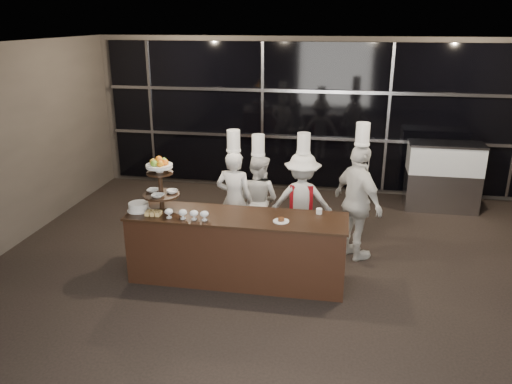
% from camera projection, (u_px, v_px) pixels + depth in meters
% --- Properties ---
extents(room, '(10.00, 10.00, 10.00)m').
position_uv_depth(room, '(301.00, 209.00, 5.02)').
color(room, black).
rests_on(room, ground).
extents(window_wall, '(8.60, 0.10, 2.80)m').
position_uv_depth(window_wall, '(324.00, 117.00, 9.61)').
color(window_wall, black).
rests_on(window_wall, ground).
extents(buffet_counter, '(2.84, 0.74, 0.92)m').
position_uv_depth(buffet_counter, '(237.00, 248.00, 6.54)').
color(buffet_counter, black).
rests_on(buffet_counter, ground).
extents(display_stand, '(0.48, 0.48, 0.74)m').
position_uv_depth(display_stand, '(160.00, 180.00, 6.42)').
color(display_stand, black).
rests_on(display_stand, buffet_counter).
extents(compotes, '(0.58, 0.11, 0.12)m').
position_uv_depth(compotes, '(187.00, 213.00, 6.25)').
color(compotes, silver).
rests_on(compotes, buffet_counter).
extents(layer_cake, '(0.30, 0.30, 0.11)m').
position_uv_depth(layer_cake, '(139.00, 207.00, 6.54)').
color(layer_cake, white).
rests_on(layer_cake, buffet_counter).
extents(pastry_squares, '(0.20, 0.13, 0.05)m').
position_uv_depth(pastry_squares, '(154.00, 213.00, 6.40)').
color(pastry_squares, '#E2BE6E').
rests_on(pastry_squares, buffet_counter).
extents(small_plate, '(0.20, 0.20, 0.05)m').
position_uv_depth(small_plate, '(281.00, 221.00, 6.20)').
color(small_plate, white).
rests_on(small_plate, buffet_counter).
extents(chef_cup, '(0.08, 0.08, 0.07)m').
position_uv_depth(chef_cup, '(319.00, 211.00, 6.44)').
color(chef_cup, white).
rests_on(chef_cup, buffet_counter).
extents(display_case, '(1.29, 0.56, 1.24)m').
position_uv_depth(display_case, '(443.00, 173.00, 8.93)').
color(display_case, '#A5A5AA').
rests_on(display_case, ground).
extents(chef_a, '(0.59, 0.41, 1.82)m').
position_uv_depth(chef_a, '(234.00, 198.00, 7.38)').
color(chef_a, silver).
rests_on(chef_a, ground).
extents(chef_b, '(0.84, 0.77, 1.71)m').
position_uv_depth(chef_b, '(258.00, 198.00, 7.56)').
color(chef_b, silver).
rests_on(chef_b, ground).
extents(chef_c, '(0.96, 0.57, 1.76)m').
position_uv_depth(chef_c, '(302.00, 199.00, 7.48)').
color(chef_c, silver).
rests_on(chef_c, ground).
extents(chef_d, '(0.92, 1.04, 1.99)m').
position_uv_depth(chef_d, '(358.00, 202.00, 7.05)').
color(chef_d, white).
rests_on(chef_d, ground).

